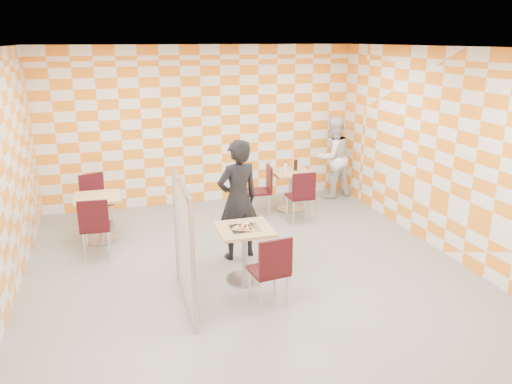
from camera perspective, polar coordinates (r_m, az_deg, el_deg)
room_shell at (r=6.82m, az=-1.63°, el=3.56°), size 7.00×7.00×7.00m
main_table at (r=6.58m, az=-1.31°, el=-6.07°), size 0.70×0.70×0.75m
second_table at (r=9.32m, az=4.02°, el=0.94°), size 0.70×0.70×0.75m
empty_table at (r=8.22m, az=-17.50°, el=-2.06°), size 0.70×0.70×0.75m
chair_main_front at (r=5.91m, az=1.79°, el=-8.52°), size 0.47×0.48×0.92m
chair_second_front at (r=8.67m, az=5.23°, el=-0.09°), size 0.42×0.43×0.92m
chair_second_side at (r=9.01m, az=0.86°, el=0.65°), size 0.48×0.47×0.92m
chair_empty_near at (r=7.59m, az=-17.94°, el=-3.42°), size 0.44×0.45×0.92m
chair_empty_far at (r=8.86m, az=-17.94°, el=-0.50°), size 0.55×0.55×0.92m
partition at (r=5.95m, az=-8.25°, el=-5.89°), size 0.08×1.38×1.55m
man_dark at (r=7.16m, az=-2.08°, el=-0.91°), size 0.73×0.57×1.77m
man_white at (r=10.14m, az=8.76°, el=3.94°), size 0.92×0.80×1.65m
pizza_on_foil at (r=6.47m, az=-1.29°, el=-4.01°), size 0.40×0.40×0.04m
sport_bottle at (r=9.24m, az=3.39°, el=2.93°), size 0.06×0.06×0.20m
soda_bottle at (r=9.30m, az=4.55°, el=3.09°), size 0.07×0.07×0.23m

